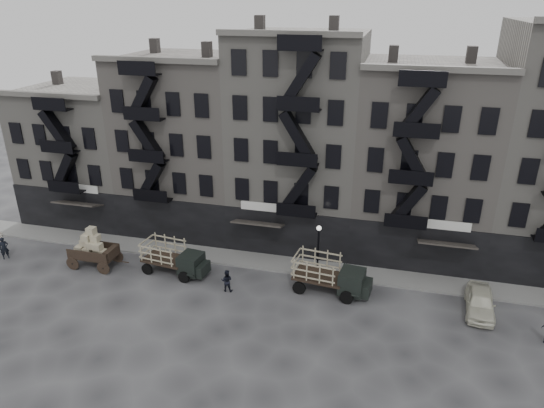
% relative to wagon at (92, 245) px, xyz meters
% --- Properties ---
extents(ground, '(140.00, 140.00, 0.00)m').
position_rel_wagon_xyz_m(ground, '(14.23, 0.00, -1.80)').
color(ground, '#38383A').
rests_on(ground, ground).
extents(sidewalk, '(55.00, 2.50, 0.15)m').
position_rel_wagon_xyz_m(sidewalk, '(14.23, 3.75, -1.73)').
color(sidewalk, slate).
rests_on(sidewalk, ground).
extents(building_west, '(10.00, 11.35, 13.20)m').
position_rel_wagon_xyz_m(building_west, '(-5.77, 9.83, 4.20)').
color(building_west, gray).
rests_on(building_west, ground).
extents(building_midwest, '(10.00, 11.35, 16.20)m').
position_rel_wagon_xyz_m(building_midwest, '(4.23, 9.83, 5.70)').
color(building_midwest, gray).
rests_on(building_midwest, ground).
extents(building_center, '(10.00, 11.35, 18.20)m').
position_rel_wagon_xyz_m(building_center, '(14.23, 9.83, 6.70)').
color(building_center, gray).
rests_on(building_center, ground).
extents(building_mideast, '(10.00, 11.35, 16.20)m').
position_rel_wagon_xyz_m(building_mideast, '(24.23, 9.83, 5.70)').
color(building_mideast, gray).
rests_on(building_mideast, ground).
extents(lamp_post, '(0.36, 0.36, 4.28)m').
position_rel_wagon_xyz_m(lamp_post, '(17.23, 2.60, 0.98)').
color(lamp_post, black).
rests_on(lamp_post, ground).
extents(wagon, '(3.76, 2.06, 3.16)m').
position_rel_wagon_xyz_m(wagon, '(0.00, 0.00, 0.00)').
color(wagon, black).
rests_on(wagon, ground).
extents(stake_truck_west, '(5.32, 2.66, 2.57)m').
position_rel_wagon_xyz_m(stake_truck_west, '(6.54, 0.59, -0.34)').
color(stake_truck_west, black).
rests_on(stake_truck_west, ground).
extents(stake_truck_east, '(5.65, 2.78, 2.74)m').
position_rel_wagon_xyz_m(stake_truck_east, '(18.36, 0.89, -0.24)').
color(stake_truck_east, black).
rests_on(stake_truck_east, ground).
extents(car_east, '(2.12, 4.56, 1.51)m').
position_rel_wagon_xyz_m(car_east, '(28.46, 0.96, -1.05)').
color(car_east, beige).
rests_on(car_east, ground).
extents(pedestrian_west, '(0.77, 0.80, 1.85)m').
position_rel_wagon_xyz_m(pedestrian_west, '(-7.58, -0.72, -0.88)').
color(pedestrian_west, black).
rests_on(pedestrian_west, ground).
extents(pedestrian_mid, '(0.89, 0.73, 1.69)m').
position_rel_wagon_xyz_m(pedestrian_mid, '(11.26, -0.82, -0.96)').
color(pedestrian_mid, black).
rests_on(pedestrian_mid, ground).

